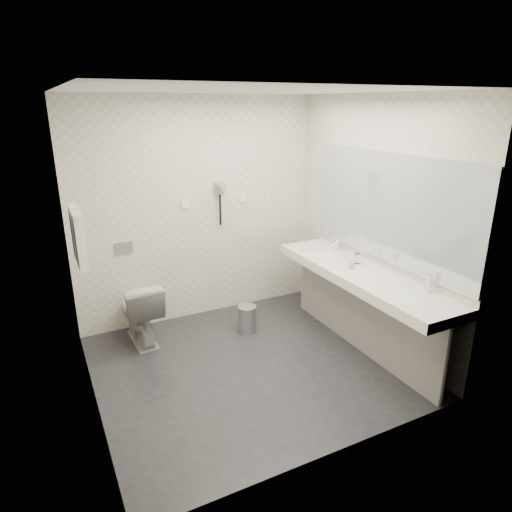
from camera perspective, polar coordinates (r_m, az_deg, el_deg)
floor at (r=4.45m, az=-0.88°, el=-13.75°), size 2.80×2.80×0.00m
ceiling at (r=3.75m, az=-1.09°, el=20.39°), size 2.80×2.80×0.00m
wall_back at (r=5.08m, az=-7.39°, el=5.65°), size 2.80×0.00×2.80m
wall_front at (r=2.88m, az=10.40°, el=-5.04°), size 2.80×0.00×2.80m
wall_left at (r=3.58m, az=-21.62°, el=-1.29°), size 0.00×2.60×2.60m
wall_right at (r=4.68m, az=14.70°, el=4.02°), size 0.00×2.60×2.60m
vanity_counter at (r=4.50m, az=13.23°, el=-2.49°), size 0.55×2.20×0.10m
vanity_panel at (r=4.68m, az=13.08°, el=-7.29°), size 0.03×2.15×0.75m
vanity_post_near at (r=4.07m, az=22.90°, el=-12.65°), size 0.06×0.06×0.75m
vanity_post_far at (r=5.46m, az=6.43°, el=-3.03°), size 0.06×0.06×0.75m
mirror at (r=4.48m, az=16.43°, el=5.86°), size 0.02×2.20×1.05m
basin_near at (r=4.05m, az=19.10°, el=-4.97°), size 0.40×0.31×0.05m
basin_far at (r=4.97m, az=8.52°, el=0.30°), size 0.40×0.31×0.05m
faucet_near at (r=4.15m, az=21.13°, el=-3.28°), size 0.04×0.04×0.15m
faucet_far at (r=5.05m, az=10.39°, el=1.58°), size 0.04×0.04×0.15m
soap_bottle_a at (r=4.51m, az=12.03°, el=-1.02°), size 0.04×0.04×0.10m
glass_left at (r=4.67m, az=12.72°, el=-0.31°), size 0.07×0.07×0.11m
toilet at (r=4.86m, az=-14.57°, el=-6.83°), size 0.41×0.69×0.69m
flush_plate at (r=4.95m, az=-16.49°, el=1.03°), size 0.18×0.02×0.12m
pedal_bin at (r=4.97m, az=-1.15°, el=-8.10°), size 0.26×0.26×0.29m
bin_lid at (r=4.91m, az=-1.16°, el=-6.52°), size 0.21×0.21×0.02m
towel_rail at (r=4.03m, az=-22.26°, el=5.27°), size 0.02×0.62×0.02m
towel_near at (r=3.95m, az=-21.53°, el=1.79°), size 0.07×0.24×0.48m
towel_far at (r=4.22m, az=-21.94°, el=2.77°), size 0.07×0.24×0.48m
dryer_cradle at (r=5.09m, az=-4.72°, el=8.64°), size 0.10×0.04×0.14m
dryer_barrel at (r=5.02m, az=-4.42°, el=8.85°), size 0.08×0.14×0.08m
dryer_cord at (r=5.13m, az=-4.58°, el=5.86°), size 0.02×0.02×0.35m
switch_plate_a at (r=5.01m, az=-9.02°, el=6.54°), size 0.09×0.02×0.09m
switch_plate_b at (r=5.25m, az=-1.69°, el=7.35°), size 0.09×0.02×0.09m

